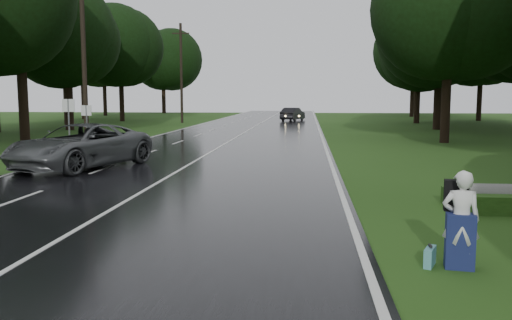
# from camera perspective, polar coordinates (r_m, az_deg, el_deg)

# --- Properties ---
(ground) EXTENTS (160.00, 160.00, 0.00)m
(ground) POSITION_cam_1_polar(r_m,az_deg,el_deg) (12.84, -16.68, -6.15)
(ground) COLOR #254915
(ground) RESTS_ON ground
(road) EXTENTS (12.00, 140.00, 0.04)m
(road) POSITION_cam_1_polar(r_m,az_deg,el_deg) (32.06, -3.13, 1.83)
(road) COLOR black
(road) RESTS_ON ground
(lane_center) EXTENTS (0.12, 140.00, 0.01)m
(lane_center) POSITION_cam_1_polar(r_m,az_deg,el_deg) (32.06, -3.13, 1.87)
(lane_center) COLOR silver
(lane_center) RESTS_ON road
(grey_car) EXTENTS (4.70, 6.77, 1.72)m
(grey_car) POSITION_cam_1_polar(r_m,az_deg,el_deg) (21.84, -18.30, 1.45)
(grey_car) COLOR #4D5052
(grey_car) RESTS_ON road
(far_car) EXTENTS (2.82, 4.77, 1.48)m
(far_car) POSITION_cam_1_polar(r_m,az_deg,el_deg) (60.92, 3.96, 4.92)
(far_car) COLOR black
(far_car) RESTS_ON road
(hitchhiker) EXTENTS (0.65, 0.60, 1.64)m
(hitchhiker) POSITION_cam_1_polar(r_m,az_deg,el_deg) (9.39, 21.04, -6.32)
(hitchhiker) COLOR silver
(hitchhiker) RESTS_ON ground
(suitcase) EXTENTS (0.29, 0.46, 0.32)m
(suitcase) POSITION_cam_1_polar(r_m,az_deg,el_deg) (9.49, 18.12, -9.82)
(suitcase) COLOR teal
(suitcase) RESTS_ON ground
(culvert) EXTENTS (1.30, 0.65, 0.65)m
(culvert) POSITION_cam_1_polar(r_m,az_deg,el_deg) (14.68, 24.07, -4.85)
(culvert) COLOR slate
(culvert) RESTS_ON ground
(utility_pole_mid) EXTENTS (1.80, 0.28, 10.39)m
(utility_pole_mid) POSITION_cam_1_polar(r_m,az_deg,el_deg) (33.88, -17.64, 1.75)
(utility_pole_mid) COLOR black
(utility_pole_mid) RESTS_ON ground
(utility_pole_far) EXTENTS (1.80, 0.28, 10.39)m
(utility_pole_far) POSITION_cam_1_polar(r_m,az_deg,el_deg) (57.40, -7.92, 3.97)
(utility_pole_far) COLOR black
(utility_pole_far) RESTS_ON ground
(road_sign_a) EXTENTS (0.64, 0.10, 2.68)m
(road_sign_a) POSITION_cam_1_polar(r_m,az_deg,el_deg) (28.66, -19.28, 0.81)
(road_sign_a) COLOR white
(road_sign_a) RESTS_ON ground
(road_sign_b) EXTENTS (0.56, 0.10, 2.33)m
(road_sign_b) POSITION_cam_1_polar(r_m,az_deg,el_deg) (30.64, -17.58, 1.25)
(road_sign_b) COLOR white
(road_sign_b) RESTS_ON ground
(tree_left_d) EXTENTS (10.09, 10.09, 15.76)m
(tree_left_d) POSITION_cam_1_polar(r_m,az_deg,el_deg) (37.52, -23.48, 1.97)
(tree_left_d) COLOR black
(tree_left_d) RESTS_ON ground
(tree_left_e) EXTENTS (8.78, 8.78, 13.72)m
(tree_left_e) POSITION_cam_1_polar(r_m,az_deg,el_deg) (47.54, -19.30, 3.07)
(tree_left_e) COLOR black
(tree_left_e) RESTS_ON ground
(tree_left_f) EXTENTS (9.49, 9.49, 14.83)m
(tree_left_f) POSITION_cam_1_polar(r_m,az_deg,el_deg) (62.46, -14.12, 4.06)
(tree_left_f) COLOR black
(tree_left_f) RESTS_ON ground
(tree_right_d) EXTENTS (9.17, 9.17, 14.32)m
(tree_right_d) POSITION_cam_1_polar(r_m,az_deg,el_deg) (34.49, 19.50, 1.76)
(tree_right_d) COLOR black
(tree_right_d) RESTS_ON ground
(tree_right_e) EXTENTS (8.91, 8.91, 13.92)m
(tree_right_e) POSITION_cam_1_polar(r_m,az_deg,el_deg) (47.91, 18.78, 3.11)
(tree_right_e) COLOR black
(tree_right_e) RESTS_ON ground
(tree_right_f) EXTENTS (8.28, 8.28, 12.94)m
(tree_right_f) POSITION_cam_1_polar(r_m,az_deg,el_deg) (58.50, 16.79, 3.80)
(tree_right_f) COLOR black
(tree_right_f) RESTS_ON ground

